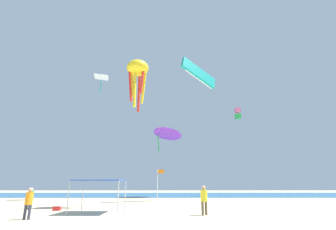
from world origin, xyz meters
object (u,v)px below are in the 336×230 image
Objects in this scene: banner_flag at (158,184)px; kite_box_pink at (238,113)px; kite_delta_purple at (168,132)px; cooler_box at (57,208)px; person_near_tent at (31,197)px; canopy_tent at (100,181)px; kite_parafoil_teal at (199,74)px; person_leftmost at (204,198)px; kite_diamond_white at (101,78)px; person_central at (29,201)px; kite_octopus_yellow at (138,71)px.

banner_flag is 1.56× the size of kite_box_pink.
cooler_box is at bearing -78.87° from kite_delta_purple.
canopy_tent is at bearing -6.50° from person_near_tent.
kite_parafoil_teal is at bearing 59.16° from banner_flag.
person_leftmost is at bearing 158.56° from kite_box_pink.
kite_parafoil_teal reaches higher than cooler_box.
kite_diamond_white reaches higher than canopy_tent.
person_central is 24.53m from kite_diamond_white.
kite_parafoil_teal reaches higher than kite_octopus_yellow.
banner_flag is (4.18, 3.60, -0.20)m from canopy_tent.
kite_box_pink reaches higher than kite_octopus_yellow.
kite_box_pink is (8.32, 11.14, -2.51)m from kite_parafoil_teal.
kite_octopus_yellow is (-15.78, -18.60, -0.68)m from kite_box_pink.
kite_delta_purple is at bearing -61.39° from kite_octopus_yellow.
person_leftmost is 1.06× the size of person_central.
kite_delta_purple is at bearing 104.29° from kite_box_pink.
person_near_tent is at bearing 179.55° from kite_parafoil_teal.
person_central is (-3.30, -3.25, -1.12)m from canopy_tent.
kite_octopus_yellow is (6.75, -10.39, -3.81)m from kite_diamond_white.
kite_box_pink is (10.20, 24.64, 12.98)m from person_leftmost.
banner_flag is 18.68m from kite_delta_purple.
kite_box_pink reaches higher than cooler_box.
kite_diamond_white is 12.96m from kite_octopus_yellow.
person_leftmost is at bearing -0.55° from person_near_tent.
canopy_tent is 12.33m from kite_octopus_yellow.
person_near_tent is 0.89× the size of person_leftmost.
person_central is at bearing -137.55° from banner_flag.
kite_diamond_white is (-1.59, 18.37, 16.17)m from person_central.
person_leftmost is 10.91m from person_central.
cooler_box is 14.66m from kite_octopus_yellow.
kite_octopus_yellow is at bearing -159.22° from kite_diamond_white.
kite_parafoil_teal reaches higher than kite_delta_purple.
kite_delta_purple is (11.29, 17.98, 9.13)m from person_near_tent.
kite_octopus_yellow is 0.83× the size of kite_delta_purple.
person_near_tent is 10.49m from banner_flag.
kite_octopus_yellow is at bearing 30.84° from person_near_tent.
kite_box_pink reaches higher than canopy_tent.
kite_parafoil_teal is at bearing 52.61° from canopy_tent.
kite_parafoil_teal is 0.79× the size of kite_delta_purple.
banner_flag is at bearing 21.27° from person_near_tent.
kite_delta_purple is (3.25, 15.65, -3.29)m from kite_octopus_yellow.
banner_flag reaches higher than person_leftmost.
kite_box_pink is (20.94, 26.58, 13.04)m from person_central.
canopy_tent is 0.53× the size of kite_delta_purple.
kite_delta_purple is (5.10, 20.38, 7.94)m from canopy_tent.
kite_box_pink is at bearing 52.92° from canopy_tent.
person_leftmost is at bearing -155.34° from kite_diamond_white.
person_leftmost reaches higher than cooler_box.
canopy_tent reaches higher than cooler_box.
kite_delta_purple is (8.74, 18.74, 9.95)m from cooler_box.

